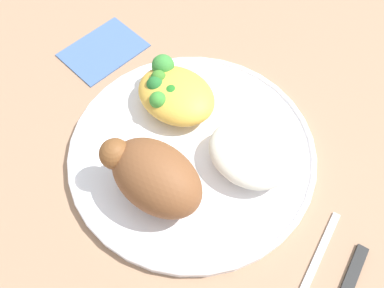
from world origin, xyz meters
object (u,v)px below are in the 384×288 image
at_px(napkin, 103,50).
at_px(fork, 309,277).
at_px(rice_pile, 250,154).
at_px(mac_cheese_with_broccoli, 174,93).
at_px(plate, 192,151).
at_px(roasted_chicken, 154,176).

bearing_deg(napkin, fork, 166.72).
height_order(rice_pile, mac_cheese_with_broccoli, mac_cheese_with_broccoli).
height_order(plate, roasted_chicken, roasted_chicken).
height_order(rice_pile, napkin, rice_pile).
xyz_separation_m(roasted_chicken, napkin, (0.21, -0.12, -0.05)).
height_order(roasted_chicken, mac_cheese_with_broccoli, roasted_chicken).
height_order(roasted_chicken, rice_pile, roasted_chicken).
bearing_deg(napkin, rice_pile, 174.11).
distance_m(roasted_chicken, napkin, 0.25).
bearing_deg(roasted_chicken, mac_cheese_with_broccoli, -59.43).
relative_size(plate, napkin, 2.72).
bearing_deg(roasted_chicken, napkin, -30.23).
xyz_separation_m(plate, mac_cheese_with_broccoli, (0.06, -0.04, 0.03)).
bearing_deg(roasted_chicken, fork, -170.79).
relative_size(plate, rice_pile, 2.99).
bearing_deg(plate, napkin, -14.70).
bearing_deg(rice_pile, napkin, -5.89).
bearing_deg(plate, rice_pile, -157.11).
relative_size(roasted_chicken, fork, 0.82).
distance_m(mac_cheese_with_broccoli, fork, 0.26).
xyz_separation_m(rice_pile, napkin, (0.27, -0.03, -0.03)).
xyz_separation_m(roasted_chicken, mac_cheese_with_broccoli, (0.06, -0.11, -0.02)).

